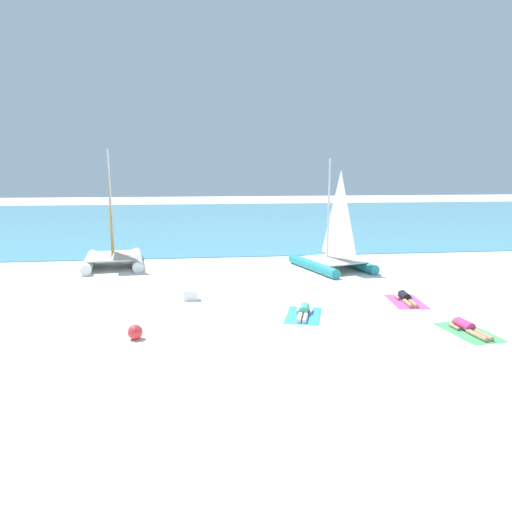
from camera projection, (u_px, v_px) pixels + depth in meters
The scene contains 12 objects.
ground_plane at pixel (244, 261), 24.04m from camera, with size 120.00×120.00×0.00m, color white.
ocean_water at pixel (224, 219), 44.61m from camera, with size 120.00×40.00×0.05m, color #4C9EB7.
sailboat_white at pixel (113, 249), 22.64m from camera, with size 3.36×4.69×5.67m.
sailboat_teal at pixel (333, 253), 21.93m from camera, with size 3.61×4.57×5.22m.
towel_left at pixel (304, 315), 15.05m from camera, with size 1.10×1.90×0.01m, color #338CD8.
sunbather_left at pixel (304, 311), 15.09m from camera, with size 0.84×1.54×0.30m.
towel_middle at pixel (406, 302), 16.62m from camera, with size 1.10×1.90×0.01m, color #D84C99.
sunbather_middle at pixel (406, 298), 16.67m from camera, with size 0.59×1.57×0.30m.
towel_right at pixel (468, 332), 13.50m from camera, with size 1.10×1.90×0.01m, color #4CB266.
sunbather_right at pixel (467, 327), 13.54m from camera, with size 0.60×1.57×0.30m.
beach_ball at pixel (135, 332), 12.91m from camera, with size 0.42×0.42×0.42m, color red.
cooler_box at pixel (191, 295), 16.81m from camera, with size 0.50×0.36×0.36m, color white.
Camera 1 is at (-2.24, -13.48, 4.67)m, focal length 32.41 mm.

